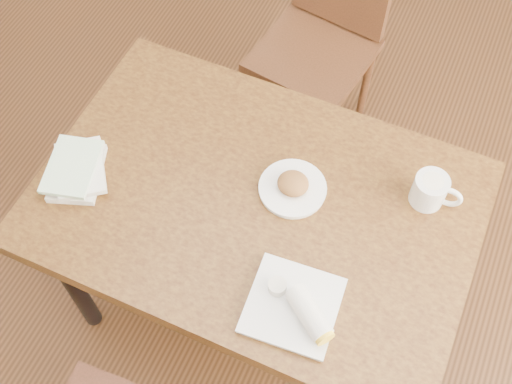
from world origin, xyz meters
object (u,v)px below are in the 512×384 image
at_px(coffee_mug, 431,190).
at_px(table, 256,214).
at_px(chair_far, 325,29).
at_px(plate_scone, 293,187).
at_px(book_stack, 77,170).
at_px(plate_burrito, 298,308).

bearing_deg(coffee_mug, table, -155.39).
distance_m(chair_far, plate_scone, 0.90).
relative_size(coffee_mug, book_stack, 0.59).
height_order(chair_far, coffee_mug, chair_far).
relative_size(chair_far, book_stack, 3.83).
height_order(table, coffee_mug, coffee_mug).
distance_m(table, coffee_mug, 0.51).
height_order(table, book_stack, book_stack).
bearing_deg(plate_scone, book_stack, -160.84).
bearing_deg(book_stack, table, 14.33).
bearing_deg(plate_burrito, coffee_mug, 65.37).
bearing_deg(coffee_mug, plate_burrito, -114.63).
height_order(table, plate_scone, plate_scone).
relative_size(plate_scone, coffee_mug, 1.36).
relative_size(table, plate_scone, 6.35).
xyz_separation_m(chair_far, plate_burrito, (0.36, -1.19, 0.23)).
xyz_separation_m(coffee_mug, plate_burrito, (-0.22, -0.47, -0.03)).
relative_size(coffee_mug, plate_burrito, 0.57).
relative_size(chair_far, plate_scone, 4.78).
height_order(plate_scone, plate_burrito, plate_burrito).
distance_m(table, book_stack, 0.55).
bearing_deg(chair_far, book_stack, -110.51).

